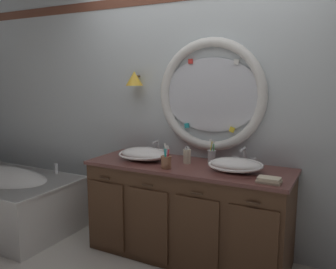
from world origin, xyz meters
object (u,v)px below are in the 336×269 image
(toothbrush_holder_left, at_px, (166,161))
(soap_dispenser, at_px, (187,156))
(sink_basin_right, at_px, (236,165))
(sink_basin_left, at_px, (144,154))
(toothbrush_holder_right, at_px, (212,155))
(bathtub, at_px, (0,196))
(folded_hand_towel, at_px, (269,180))

(toothbrush_holder_left, height_order, soap_dispenser, toothbrush_holder_left)
(sink_basin_right, bearing_deg, sink_basin_left, 180.00)
(toothbrush_holder_left, bearing_deg, toothbrush_holder_right, 55.86)
(sink_basin_left, distance_m, toothbrush_holder_right, 0.62)
(bathtub, distance_m, soap_dispenser, 2.14)
(bathtub, relative_size, soap_dispenser, 10.85)
(toothbrush_holder_left, bearing_deg, soap_dispenser, 71.26)
(bathtub, xyz_separation_m, toothbrush_holder_left, (1.94, 0.16, 0.57))
(folded_hand_towel, bearing_deg, sink_basin_right, 149.08)
(sink_basin_left, bearing_deg, sink_basin_right, 0.00)
(sink_basin_right, bearing_deg, bathtub, -172.43)
(folded_hand_towel, bearing_deg, soap_dispenser, 161.62)
(bathtub, distance_m, toothbrush_holder_left, 2.02)
(toothbrush_holder_right, distance_m, folded_hand_towel, 0.71)
(toothbrush_holder_right, xyz_separation_m, soap_dispenser, (-0.18, -0.14, 0.00))
(bathtub, relative_size, folded_hand_towel, 9.82)
(toothbrush_holder_left, height_order, toothbrush_holder_right, same)
(sink_basin_left, xyz_separation_m, toothbrush_holder_right, (0.58, 0.21, 0.00))
(bathtub, bearing_deg, toothbrush_holder_left, 4.80)
(sink_basin_right, distance_m, toothbrush_holder_right, 0.36)
(folded_hand_towel, bearing_deg, bathtub, -176.96)
(sink_basin_right, relative_size, toothbrush_holder_left, 2.06)
(sink_basin_left, distance_m, soap_dispenser, 0.41)
(toothbrush_holder_left, bearing_deg, folded_hand_towel, -1.00)
(sink_basin_right, relative_size, soap_dispenser, 2.83)
(toothbrush_holder_right, bearing_deg, toothbrush_holder_left, -124.14)
(toothbrush_holder_left, height_order, folded_hand_towel, toothbrush_holder_left)
(toothbrush_holder_left, xyz_separation_m, folded_hand_towel, (0.85, -0.01, -0.04))
(sink_basin_right, relative_size, folded_hand_towel, 2.57)
(soap_dispenser, bearing_deg, bathtub, -168.73)
(sink_basin_left, xyz_separation_m, toothbrush_holder_left, (0.32, -0.17, 0.00))
(sink_basin_left, bearing_deg, soap_dispenser, 10.28)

